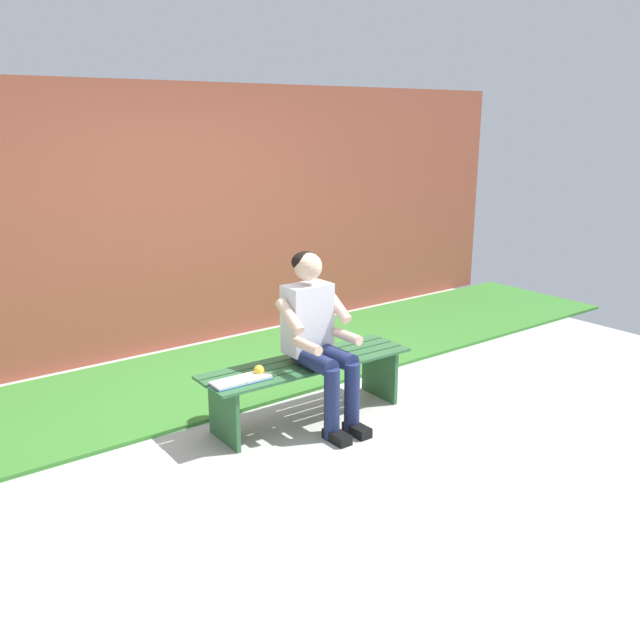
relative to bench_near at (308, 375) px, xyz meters
The scene contains 7 objects.
ground_plane 1.52m from the bench_near, 42.51° to the left, with size 10.00×7.00×0.04m, color #B2B2AD.
grass_strip 1.21m from the bench_near, 90.00° to the right, with size 9.00×1.59×0.03m, color #387A2D.
brick_wall 2.44m from the bench_near, 77.28° to the right, with size 9.50×0.24×2.46m, color #9E4C38.
bench_near is the anchor object (origin of this frame).
person_seated 0.36m from the bench_near, 99.25° to the left, with size 0.50×0.69×1.25m.
apple 0.46m from the bench_near, ahead, with size 0.08×0.08×0.08m, color gold.
book_open 0.61m from the bench_near, ahead, with size 0.42×0.17×0.02m.
Camera 1 is at (2.77, 3.79, 2.15)m, focal length 38.49 mm.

